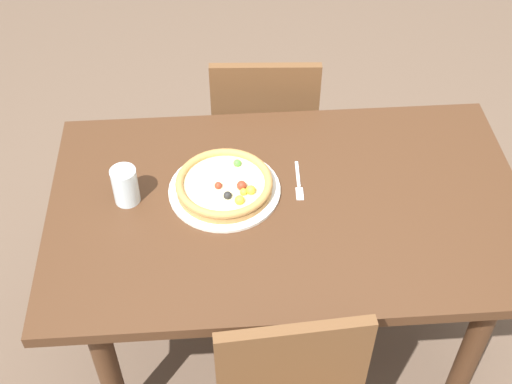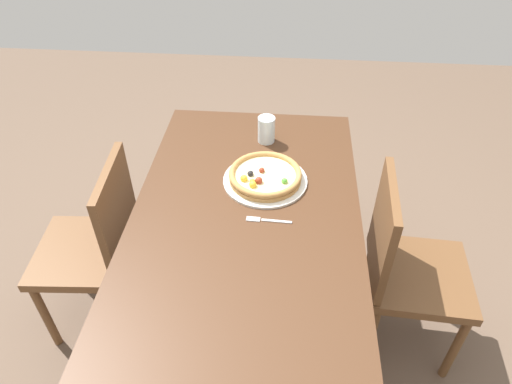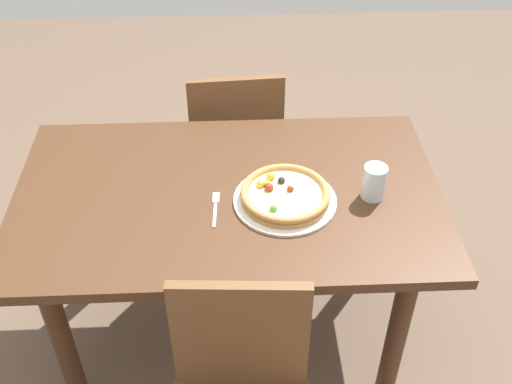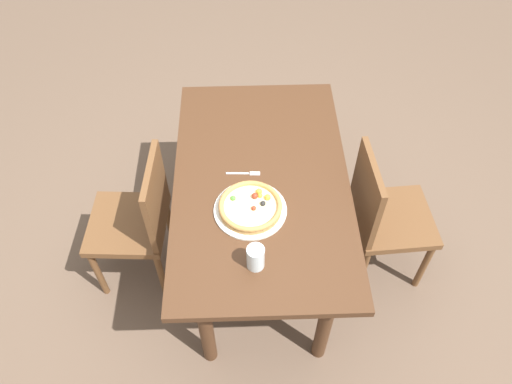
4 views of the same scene
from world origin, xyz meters
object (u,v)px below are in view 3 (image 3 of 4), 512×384
fork (215,206)px  dining_table (229,216)px  drinking_glass (374,182)px  pizza (285,194)px  plate (285,200)px  chair_far (235,144)px

fork → dining_table: bearing=-26.5°
drinking_glass → pizza: bearing=-177.2°
drinking_glass → plate: bearing=-177.0°
fork → drinking_glass: (0.51, 0.03, 0.06)m
pizza → drinking_glass: 0.29m
plate → dining_table: bearing=162.5°
plate → pizza: (-0.00, 0.00, 0.03)m
fork → plate: bearing=-83.9°
drinking_glass → chair_far: bearing=122.9°
dining_table → plate: bearing=-17.5°
fork → drinking_glass: size_ratio=1.41×
dining_table → chair_far: size_ratio=1.63×
dining_table → drinking_glass: bearing=-5.2°
dining_table → fork: 0.14m
chair_far → drinking_glass: chair_far is taller
plate → drinking_glass: (0.29, 0.02, 0.05)m
pizza → drinking_glass: (0.29, 0.01, 0.03)m
plate → pizza: 0.03m
chair_far → fork: (-0.07, -0.71, 0.27)m
plate → drinking_glass: bearing=3.0°
fork → drinking_glass: bearing=-84.3°
pizza → chair_far: bearing=102.3°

